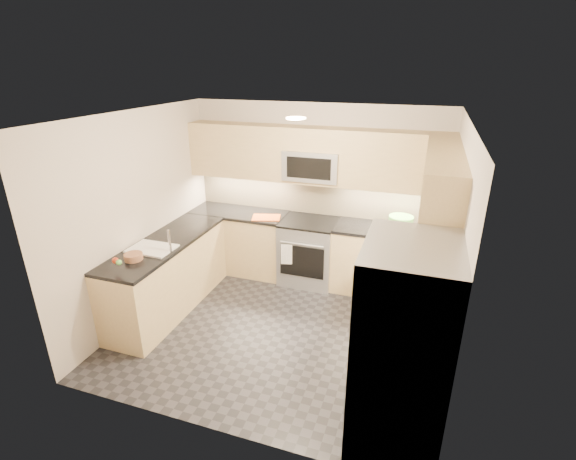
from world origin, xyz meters
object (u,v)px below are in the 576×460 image
(utensil_bowl, at_px, (401,223))
(fruit_basket, at_px, (133,257))
(gas_range, at_px, (308,252))
(cutting_board, at_px, (266,218))
(microwave, at_px, (313,165))
(refrigerator, at_px, (402,349))

(utensil_bowl, xyz_separation_m, fruit_basket, (-2.76, -1.89, -0.05))
(gas_range, height_order, fruit_basket, fruit_basket)
(utensil_bowl, distance_m, cutting_board, 1.85)
(microwave, xyz_separation_m, utensil_bowl, (1.23, -0.06, -0.67))
(refrigerator, height_order, utensil_bowl, refrigerator)
(microwave, height_order, utensil_bowl, microwave)
(fruit_basket, bearing_deg, microwave, 52.04)
(microwave, xyz_separation_m, refrigerator, (1.45, -2.55, -0.80))
(gas_range, distance_m, refrigerator, 2.86)
(gas_range, xyz_separation_m, fruit_basket, (-1.52, -1.83, 0.52))
(utensil_bowl, bearing_deg, gas_range, -176.96)
(gas_range, xyz_separation_m, microwave, (0.00, 0.12, 1.24))
(refrigerator, relative_size, fruit_basket, 8.83)
(refrigerator, xyz_separation_m, utensil_bowl, (-0.22, 2.49, 0.13))
(utensil_bowl, height_order, fruit_basket, utensil_bowl)
(cutting_board, height_order, fruit_basket, fruit_basket)
(cutting_board, bearing_deg, refrigerator, -48.55)
(refrigerator, distance_m, utensil_bowl, 2.50)
(cutting_board, bearing_deg, utensil_bowl, 5.10)
(utensil_bowl, height_order, cutting_board, utensil_bowl)
(microwave, relative_size, cutting_board, 1.94)
(gas_range, bearing_deg, utensil_bowl, 3.04)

